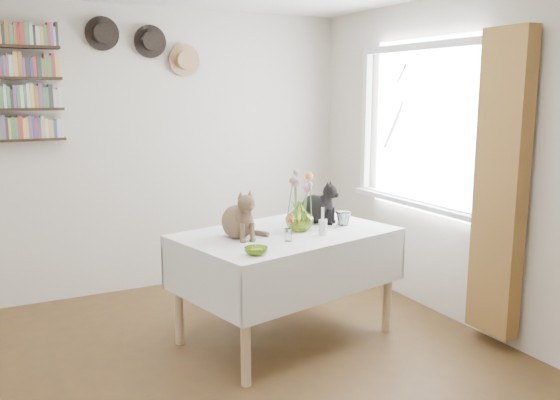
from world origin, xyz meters
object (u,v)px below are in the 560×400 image
dining_table (286,258)px  black_cat (315,201)px  flower_vase (300,216)px  tabby_cat (237,213)px

dining_table → black_cat: 0.52m
dining_table → flower_vase: bearing=-6.6°
black_cat → tabby_cat: bearing=153.9°
dining_table → tabby_cat: size_ratio=4.78×
tabby_cat → flower_vase: (0.48, -0.02, -0.07)m
dining_table → flower_vase: size_ratio=7.81×
black_cat → flower_vase: size_ratio=1.56×
dining_table → flower_vase: (0.10, -0.01, 0.30)m
tabby_cat → black_cat: 0.73m
black_cat → flower_vase: black_cat is taller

